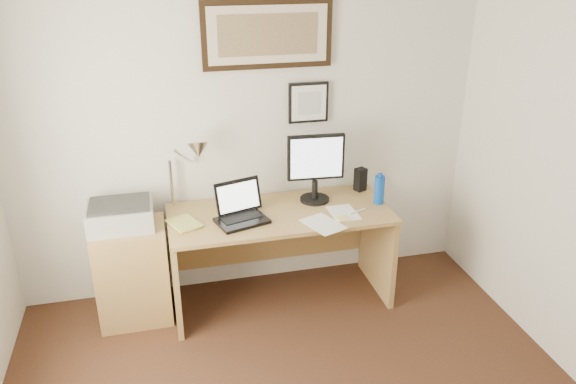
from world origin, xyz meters
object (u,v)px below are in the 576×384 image
object	(u,v)px
desk	(278,235)
laptop	(241,212)
book	(173,227)
side_cabinet	(133,273)
printer	(120,215)
lcd_monitor	(316,165)
water_bottle	(379,190)

from	to	relation	value
desk	laptop	size ratio (longest dim) A/B	4.07
book	desk	bearing A→B (deg)	12.03
side_cabinet	book	bearing A→B (deg)	-22.78
side_cabinet	book	world-z (taller)	book
desk	laptop	world-z (taller)	laptop
side_cabinet	book	size ratio (longest dim) A/B	3.03
side_cabinet	printer	world-z (taller)	printer
book	lcd_monitor	bearing A→B (deg)	10.77
water_bottle	laptop	bearing A→B (deg)	-178.75
water_bottle	lcd_monitor	world-z (taller)	lcd_monitor
book	printer	xyz separation A→B (m)	(-0.34, 0.16, 0.06)
laptop	side_cabinet	bearing A→B (deg)	172.82
water_bottle	printer	bearing A→B (deg)	176.71
desk	printer	distance (m)	1.15
desk	lcd_monitor	world-z (taller)	lcd_monitor
side_cabinet	water_bottle	bearing A→B (deg)	-2.37
desk	lcd_monitor	distance (m)	0.61
side_cabinet	book	distance (m)	0.51
desk	printer	world-z (taller)	printer
book	printer	bearing A→B (deg)	154.90
side_cabinet	laptop	distance (m)	0.90
water_bottle	book	bearing A→B (deg)	-178.01
water_bottle	desk	distance (m)	0.83
water_bottle	book	world-z (taller)	water_bottle
water_bottle	laptop	size ratio (longest dim) A/B	0.55
side_cabinet	water_bottle	size ratio (longest dim) A/B	3.40
book	side_cabinet	bearing A→B (deg)	157.22
desk	book	bearing A→B (deg)	-167.97
book	laptop	size ratio (longest dim) A/B	0.61
book	printer	distance (m)	0.38
book	lcd_monitor	distance (m)	1.12
book	desk	distance (m)	0.82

